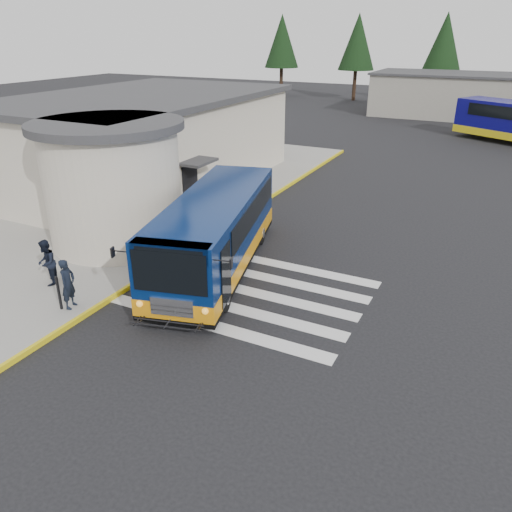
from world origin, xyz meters
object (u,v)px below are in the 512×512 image
at_px(pedestrian_a, 68,284).
at_px(bollard, 59,293).
at_px(transit_bus, 215,235).
at_px(pedestrian_b, 47,263).

distance_m(pedestrian_a, bollard, 0.39).
height_order(transit_bus, pedestrian_a, transit_bus).
bearing_deg(bollard, pedestrian_a, 50.98).
xyz_separation_m(pedestrian_a, bollard, (-0.19, -0.23, -0.25)).
bearing_deg(pedestrian_a, transit_bus, -40.35).
bearing_deg(transit_bus, pedestrian_b, -152.13).
distance_m(transit_bus, pedestrian_b, 5.77).
xyz_separation_m(pedestrian_b, bollard, (1.63, -1.05, -0.24)).
relative_size(transit_bus, pedestrian_a, 6.15).
height_order(pedestrian_b, bollard, pedestrian_b).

